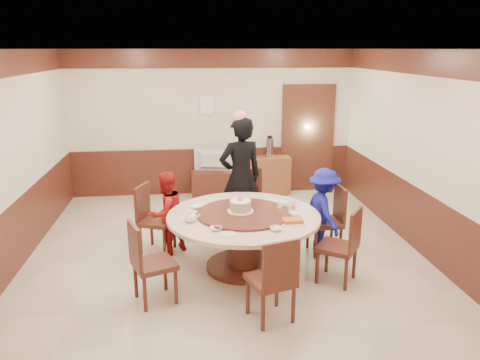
{
  "coord_description": "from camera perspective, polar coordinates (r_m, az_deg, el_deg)",
  "views": [
    {
      "loc": [
        -0.5,
        -6.06,
        2.81
      ],
      "look_at": [
        0.19,
        -0.05,
        1.1
      ],
      "focal_mm": 35.0,
      "sensor_mm": 36.0,
      "label": 1
    }
  ],
  "objects": [
    {
      "name": "room",
      "position": [
        6.34,
        -1.72,
        -0.08
      ],
      "size": [
        6.0,
        6.04,
        2.84
      ],
      "color": "#C4B19D",
      "rests_on": "ground"
    },
    {
      "name": "banquet_table",
      "position": [
        6.1,
        0.43,
        -6.15
      ],
      "size": [
        1.97,
        1.97,
        0.78
      ],
      "color": "#491F16",
      "rests_on": "ground"
    },
    {
      "name": "chair_0",
      "position": [
        6.76,
        10.4,
        -6.25
      ],
      "size": [
        0.47,
        0.46,
        0.97
      ],
      "rotation": [
        0.0,
        0.0,
        1.62
      ],
      "color": "#491F16",
      "rests_on": "ground"
    },
    {
      "name": "chair_1",
      "position": [
        7.44,
        1.25,
        -3.9
      ],
      "size": [
        0.44,
        0.45,
        0.97
      ],
      "rotation": [
        0.0,
        0.0,
        3.14
      ],
      "color": "#491F16",
      "rests_on": "ground"
    },
    {
      "name": "chair_2",
      "position": [
        6.8,
        -10.21,
        -6.12
      ],
      "size": [
        0.58,
        0.57,
        0.97
      ],
      "rotation": [
        0.0,
        0.0,
        4.34
      ],
      "color": "#491F16",
      "rests_on": "ground"
    },
    {
      "name": "chair_3",
      "position": [
        5.52,
        -10.55,
        -11.5
      ],
      "size": [
        0.58,
        0.57,
        0.97
      ],
      "rotation": [
        0.0,
        0.0,
        5.09
      ],
      "color": "#491F16",
      "rests_on": "ground"
    },
    {
      "name": "chair_4",
      "position": [
        5.11,
        3.85,
        -13.63
      ],
      "size": [
        0.55,
        0.56,
        0.97
      ],
      "rotation": [
        0.0,
        0.0,
        6.6
      ],
      "color": "#491F16",
      "rests_on": "ground"
    },
    {
      "name": "chair_5",
      "position": [
        5.98,
        11.89,
        -9.36
      ],
      "size": [
        0.62,
        0.61,
        0.97
      ],
      "rotation": [
        0.0,
        0.0,
        7.23
      ],
      "color": "#491F16",
      "rests_on": "ground"
    },
    {
      "name": "person_standing",
      "position": [
        7.07,
        0.06,
        0.31
      ],
      "size": [
        0.77,
        0.6,
        1.85
      ],
      "primitive_type": "imported",
      "rotation": [
        0.0,
        0.0,
        3.4
      ],
      "color": "black",
      "rests_on": "ground"
    },
    {
      "name": "person_red",
      "position": [
        6.61,
        -8.98,
        -4.01
      ],
      "size": [
        0.73,
        0.72,
        1.19
      ],
      "primitive_type": "imported",
      "rotation": [
        0.0,
        0.0,
        3.86
      ],
      "color": "#9F1515",
      "rests_on": "ground"
    },
    {
      "name": "person_blue",
      "position": [
        6.65,
        10.16,
        -3.77
      ],
      "size": [
        0.56,
        0.84,
        1.23
      ],
      "primitive_type": "imported",
      "rotation": [
        0.0,
        0.0,
        1.7
      ],
      "color": "#161791",
      "rests_on": "ground"
    },
    {
      "name": "birthday_cake",
      "position": [
        6.01,
        0.04,
        -3.17
      ],
      "size": [
        0.34,
        0.34,
        0.22
      ],
      "color": "white",
      "rests_on": "banquet_table"
    },
    {
      "name": "teapot_left",
      "position": [
        5.78,
        -6.12,
        -4.56
      ],
      "size": [
        0.17,
        0.15,
        0.13
      ],
      "primitive_type": "ellipsoid",
      "color": "white",
      "rests_on": "banquet_table"
    },
    {
      "name": "teapot_right",
      "position": [
        6.29,
        5.45,
        -2.83
      ],
      "size": [
        0.17,
        0.15,
        0.13
      ],
      "primitive_type": "ellipsoid",
      "color": "white",
      "rests_on": "banquet_table"
    },
    {
      "name": "bowl_0",
      "position": [
        6.28,
        -5.26,
        -3.26
      ],
      "size": [
        0.16,
        0.16,
        0.04
      ],
      "primitive_type": "imported",
      "color": "white",
      "rests_on": "banquet_table"
    },
    {
      "name": "bowl_1",
      "position": [
        5.52,
        4.4,
        -5.94
      ],
      "size": [
        0.15,
        0.15,
        0.05
      ],
      "primitive_type": "imported",
      "color": "white",
      "rests_on": "banquet_table"
    },
    {
      "name": "bowl_2",
      "position": [
        5.52,
        -2.95,
        -5.94
      ],
      "size": [
        0.14,
        0.14,
        0.04
      ],
      "primitive_type": "imported",
      "color": "white",
      "rests_on": "banquet_table"
    },
    {
      "name": "bowl_3",
      "position": [
        6.01,
        6.55,
        -4.13
      ],
      "size": [
        0.15,
        0.15,
        0.05
      ],
      "primitive_type": "imported",
      "color": "white",
      "rests_on": "banquet_table"
    },
    {
      "name": "bowl_4",
      "position": [
        6.06,
        -6.02,
        -4.03
      ],
      "size": [
        0.13,
        0.13,
        0.03
      ],
      "primitive_type": "imported",
      "color": "white",
      "rests_on": "banquet_table"
    },
    {
      "name": "saucer_near",
      "position": [
        5.39,
        -1.38,
        -6.63
      ],
      "size": [
        0.18,
        0.18,
        0.01
      ],
      "primitive_type": "cylinder",
      "color": "white",
      "rests_on": "banquet_table"
    },
    {
      "name": "saucer_far",
      "position": [
        6.55,
        3.82,
        -2.54
      ],
      "size": [
        0.18,
        0.18,
        0.01
      ],
      "primitive_type": "cylinder",
      "color": "white",
      "rests_on": "banquet_table"
    },
    {
      "name": "shrimp_platter",
      "position": [
        5.74,
        6.44,
        -5.06
      ],
      "size": [
        0.3,
        0.2,
        0.06
      ],
      "color": "white",
      "rests_on": "banquet_table"
    },
    {
      "name": "bottle_0",
      "position": [
        6.02,
        4.87,
        -3.5
      ],
      "size": [
        0.06,
        0.06,
        0.16
      ],
      "primitive_type": "cylinder",
      "color": "white",
      "rests_on": "banquet_table"
    },
    {
      "name": "bottle_1",
      "position": [
        6.14,
        6.51,
        -3.15
      ],
      "size": [
        0.06,
        0.06,
        0.16
      ],
      "primitive_type": "cylinder",
      "color": "white",
      "rests_on": "banquet_table"
    },
    {
      "name": "tv_stand",
      "position": [
        9.19,
        -3.26,
        -0.43
      ],
      "size": [
        0.85,
        0.45,
        0.5
      ],
      "primitive_type": "cube",
      "color": "#491F16",
      "rests_on": "ground"
    },
    {
      "name": "television",
      "position": [
        9.07,
        -3.3,
        2.41
      ],
      "size": [
        0.76,
        0.24,
        0.44
      ],
      "primitive_type": "imported",
      "rotation": [
        0.0,
        0.0,
        2.96
      ],
      "color": "gray",
      "rests_on": "tv_stand"
    },
    {
      "name": "side_cabinet",
      "position": [
        9.31,
        3.58,
        0.58
      ],
      "size": [
        0.8,
        0.4,
        0.75
      ],
      "primitive_type": "cube",
      "color": "brown",
      "rests_on": "ground"
    },
    {
      "name": "thermos",
      "position": [
        9.18,
        3.64,
        3.98
      ],
      "size": [
        0.15,
        0.15,
        0.38
      ],
      "primitive_type": "cylinder",
      "color": "silver",
      "rests_on": "side_cabinet"
    },
    {
      "name": "notice_left",
      "position": [
        9.09,
        -4.06,
        9.03
      ],
      "size": [
        0.25,
        0.0,
        0.35
      ],
      "primitive_type": "cube",
      "color": "white",
      "rests_on": "room"
    },
    {
      "name": "notice_right",
      "position": [
        9.18,
        0.07,
        7.25
      ],
      "size": [
        0.3,
        0.0,
        0.22
      ],
      "primitive_type": "cube",
      "color": "white",
      "rests_on": "room"
    }
  ]
}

